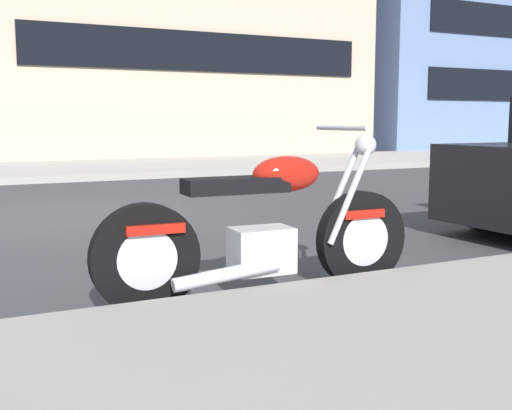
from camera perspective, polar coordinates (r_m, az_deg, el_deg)
name	(u,v)px	position (r m, az deg, el deg)	size (l,w,h in m)	color
ground_plane	(69,216)	(8.14, -16.42, -0.96)	(260.00, 260.00, 0.00)	#3D3D3F
sidewalk_far_curb	(434,157)	(19.99, 15.69, 4.16)	(120.00, 5.00, 0.14)	#ADA89E
parking_stall_stripe	(167,288)	(4.54, -7.95, -7.34)	(0.12, 2.20, 0.01)	silver
parked_motorcycle	(265,232)	(4.17, 0.78, -2.44)	(2.23, 0.62, 1.14)	black
townhouse_behind_pole	(482,20)	(30.59, 19.60, 15.36)	(15.58, 8.31, 11.05)	#6B84B2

